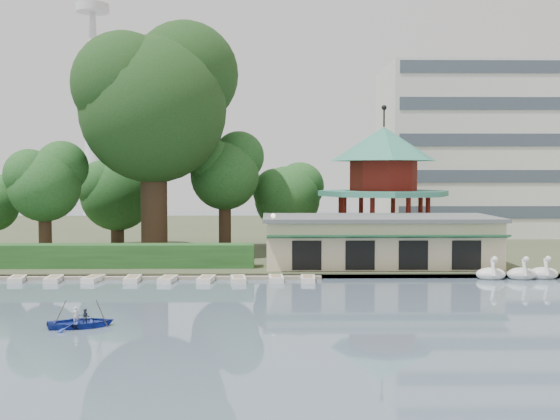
{
  "coord_description": "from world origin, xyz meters",
  "views": [
    {
      "loc": [
        1.22,
        -34.09,
        7.75
      ],
      "look_at": [
        2.0,
        18.0,
        5.0
      ],
      "focal_mm": 45.0,
      "sensor_mm": 36.0,
      "label": 1
    }
  ],
  "objects_px": {
    "boathouse": "(379,240)",
    "big_tree": "(155,98)",
    "rowboat_with_passengers": "(81,318)",
    "dock": "(90,277)",
    "pavilion": "(384,176)"
  },
  "relations": [
    {
      "from": "rowboat_with_passengers",
      "to": "big_tree",
      "type": "bearing_deg",
      "value": 91.13
    },
    {
      "from": "pavilion",
      "to": "big_tree",
      "type": "distance_m",
      "value": 22.26
    },
    {
      "from": "dock",
      "to": "big_tree",
      "type": "xyz_separation_m",
      "value": [
        3.18,
        11.01,
        14.27
      ]
    },
    {
      "from": "boathouse",
      "to": "big_tree",
      "type": "distance_m",
      "value": 23.19
    },
    {
      "from": "rowboat_with_passengers",
      "to": "pavilion",
      "type": "bearing_deg",
      "value": 56.82
    },
    {
      "from": "dock",
      "to": "pavilion",
      "type": "relative_size",
      "value": 2.52
    },
    {
      "from": "dock",
      "to": "big_tree",
      "type": "distance_m",
      "value": 18.3
    },
    {
      "from": "boathouse",
      "to": "rowboat_with_passengers",
      "type": "height_order",
      "value": "boathouse"
    },
    {
      "from": "pavilion",
      "to": "big_tree",
      "type": "xyz_separation_m",
      "value": [
        -20.82,
        -3.79,
        6.9
      ]
    },
    {
      "from": "boathouse",
      "to": "big_tree",
      "type": "height_order",
      "value": "big_tree"
    },
    {
      "from": "boathouse",
      "to": "big_tree",
      "type": "relative_size",
      "value": 0.88
    },
    {
      "from": "boathouse",
      "to": "rowboat_with_passengers",
      "type": "distance_m",
      "value": 27.92
    },
    {
      "from": "big_tree",
      "to": "rowboat_with_passengers",
      "type": "distance_m",
      "value": 30.59
    },
    {
      "from": "dock",
      "to": "boathouse",
      "type": "height_order",
      "value": "boathouse"
    },
    {
      "from": "dock",
      "to": "big_tree",
      "type": "height_order",
      "value": "big_tree"
    }
  ]
}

